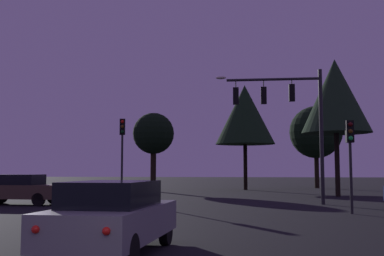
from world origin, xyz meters
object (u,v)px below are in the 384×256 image
tree_center_horizon (245,115)px  tree_right_cluster (154,134)px  car_nearside_lane (113,216)px  traffic_signal_mast_arm (288,109)px  traffic_light_corner_right (122,143)px  tree_behind_sign (316,132)px  tree_left_far (335,96)px  traffic_light_corner_left (350,147)px  car_crossing_right (19,189)px

tree_center_horizon → tree_right_cluster: 8.60m
car_nearside_lane → tree_center_horizon: tree_center_horizon is taller
traffic_signal_mast_arm → car_nearside_lane: size_ratio=1.59×
traffic_light_corner_right → traffic_signal_mast_arm: bearing=-4.7°
car_nearside_lane → tree_behind_sign: (8.86, 37.07, 4.58)m
traffic_signal_mast_arm → tree_left_far: 8.69m
traffic_light_corner_right → tree_left_far: bearing=28.4°
car_nearside_lane → tree_behind_sign: bearing=76.6°
tree_left_far → tree_right_cluster: bearing=158.2°
car_nearside_lane → traffic_signal_mast_arm: bearing=72.8°
tree_right_cluster → traffic_light_corner_left: bearing=-56.5°
traffic_light_corner_right → tree_left_far: size_ratio=0.50×
tree_behind_sign → tree_right_cluster: (-14.14, -8.82, -0.69)m
traffic_light_corner_right → car_nearside_lane: (4.38, -15.89, -2.45)m
car_nearside_lane → car_crossing_right: size_ratio=0.95×
tree_left_far → tree_center_horizon: (-6.26, 9.37, -0.07)m
traffic_signal_mast_arm → tree_right_cluster: traffic_signal_mast_arm is taller
traffic_signal_mast_arm → traffic_light_corner_right: bearing=175.3°
traffic_light_corner_right → tree_center_horizon: size_ratio=0.50×
traffic_light_corner_right → tree_right_cluster: 12.47m
car_crossing_right → tree_left_far: (17.31, 9.77, 5.90)m
traffic_light_corner_right → car_nearside_lane: size_ratio=1.05×
traffic_light_corner_right → car_crossing_right: bearing=-147.7°
traffic_light_corner_left → car_crossing_right: size_ratio=0.82×
traffic_light_corner_right → car_crossing_right: 5.90m
traffic_signal_mast_arm → traffic_light_corner_right: 9.24m
car_nearside_lane → tree_left_far: bearing=69.8°
traffic_light_corner_left → tree_center_horizon: 22.92m
car_nearside_lane → tree_right_cluster: size_ratio=0.68×
traffic_signal_mast_arm → car_crossing_right: 14.36m
tree_behind_sign → tree_left_far: tree_left_far is taller
traffic_light_corner_right → tree_center_horizon: (6.51, 16.27, 3.38)m
traffic_signal_mast_arm → traffic_light_corner_left: (2.09, -5.08, -2.21)m
traffic_light_corner_right → car_crossing_right: (-4.54, -2.87, -2.45)m
tree_behind_sign → tree_left_far: 14.35m
tree_center_horizon → tree_right_cluster: tree_center_horizon is taller
traffic_light_corner_right → car_crossing_right: size_ratio=1.00×
traffic_signal_mast_arm → car_crossing_right: traffic_signal_mast_arm is taller
traffic_light_corner_right → tree_left_far: tree_left_far is taller
traffic_signal_mast_arm → traffic_light_corner_left: traffic_signal_mast_arm is taller
traffic_signal_mast_arm → tree_behind_sign: tree_behind_sign is taller
traffic_light_corner_right → car_nearside_lane: 16.67m
car_crossing_right → car_nearside_lane: bearing=-55.6°
tree_behind_sign → tree_left_far: (-0.47, -14.28, 1.33)m
car_nearside_lane → car_crossing_right: bearing=124.4°
traffic_signal_mast_arm → car_nearside_lane: traffic_signal_mast_arm is taller
tree_center_horizon → tree_right_cluster: bearing=-152.1°
car_nearside_lane → traffic_light_corner_right: bearing=105.4°
traffic_signal_mast_arm → tree_right_cluster: size_ratio=1.08×
traffic_light_corner_left → car_nearside_lane: size_ratio=0.85×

